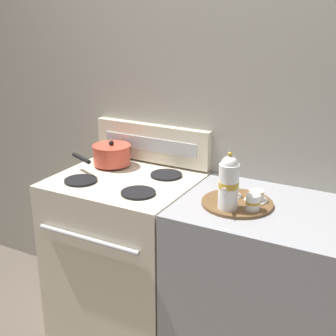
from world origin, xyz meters
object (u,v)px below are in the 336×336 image
at_px(serving_tray, 237,203).
at_px(teacup_left, 256,196).
at_px(stove, 127,255).
at_px(teapot, 229,182).
at_px(saucepan, 111,154).
at_px(teacup_right, 230,191).
at_px(creamer_jug, 253,202).

relative_size(serving_tray, teacup_left, 3.09).
relative_size(stove, teacup_left, 8.67).
xyz_separation_m(serving_tray, teapot, (-0.01, -0.09, 0.13)).
height_order(saucepan, teacup_right, saucepan).
height_order(teacup_right, creamer_jug, creamer_jug).
bearing_deg(teacup_left, serving_tray, -145.69).
distance_m(stove, teapot, 0.85).
distance_m(serving_tray, teacup_right, 0.07).
relative_size(serving_tray, creamer_jug, 4.62).
relative_size(teapot, teacup_left, 2.46).
bearing_deg(teacup_left, creamer_jug, -80.34).
height_order(teapot, teacup_right, teapot).
height_order(stove, teacup_left, teacup_left).
bearing_deg(serving_tray, creamer_jug, -29.57).
height_order(stove, teacup_right, teacup_right).
relative_size(stove, teacup_right, 8.67).
xyz_separation_m(saucepan, teapot, (0.78, -0.25, 0.07)).
bearing_deg(saucepan, teacup_left, -7.83).
bearing_deg(teapot, stove, 168.99).
relative_size(teacup_right, creamer_jug, 1.50).
bearing_deg(teapot, serving_tray, 81.85).
distance_m(teacup_left, teacup_right, 0.12).
relative_size(teapot, teacup_right, 2.46).
height_order(serving_tray, teapot, teapot).
bearing_deg(teapot, teacup_left, 58.35).
distance_m(serving_tray, teacup_left, 0.09).
bearing_deg(teacup_right, saucepan, 170.63).
bearing_deg(stove, creamer_jug, -6.56).
distance_m(saucepan, creamer_jug, 0.91).
xyz_separation_m(teacup_left, teacup_right, (-0.12, -0.00, 0.00)).
height_order(teapot, creamer_jug, teapot).
bearing_deg(teacup_right, teapot, -73.85).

